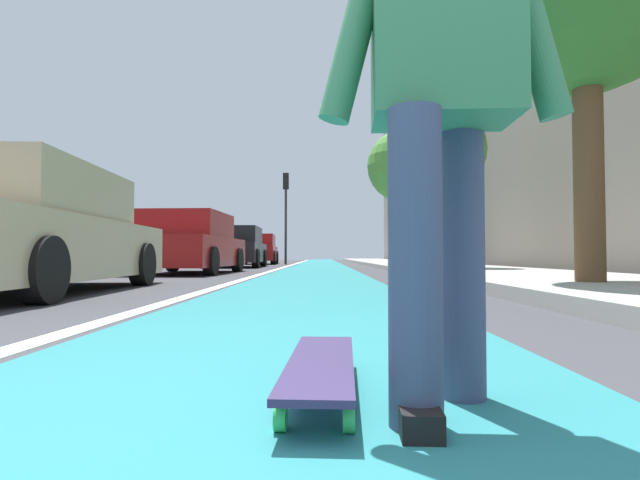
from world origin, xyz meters
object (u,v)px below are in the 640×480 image
(street_tree_mid, at_px, (444,151))
(pedestrian_distant, at_px, (447,234))
(skateboard, at_px, (321,366))
(street_tree_far, at_px, (403,166))
(traffic_light, at_px, (286,202))
(parked_car_end, at_px, (258,250))
(skater_person, at_px, (442,81))
(parked_car_mid, at_px, (189,244))
(parked_car_far, at_px, (237,248))
(parked_car_near, at_px, (27,233))

(street_tree_mid, xyz_separation_m, pedestrian_distant, (-0.93, 0.20, -2.12))
(skateboard, height_order, street_tree_far, street_tree_far)
(traffic_light, bearing_deg, parked_car_end, 68.40)
(skater_person, distance_m, parked_car_end, 23.18)
(parked_car_mid, relative_size, parked_car_end, 1.00)
(skateboard, xyz_separation_m, parked_car_mid, (10.21, 3.28, 0.62))
(skater_person, distance_m, parked_car_far, 16.88)
(parked_car_near, height_order, parked_car_end, parked_car_end)
(skater_person, height_order, parked_car_end, skater_person)
(skateboard, relative_size, street_tree_mid, 0.21)
(parked_car_near, bearing_deg, pedestrian_distant, -49.66)
(parked_car_end, relative_size, street_tree_mid, 1.03)
(pedestrian_distant, bearing_deg, street_tree_far, -1.61)
(parked_car_near, relative_size, street_tree_far, 0.87)
(skateboard, relative_size, street_tree_far, 0.17)
(skater_person, distance_m, parked_car_near, 5.67)
(skater_person, height_order, pedestrian_distant, skater_person)
(skater_person, xyz_separation_m, parked_car_mid, (10.36, 3.62, -0.23))
(skateboard, height_order, parked_car_end, parked_car_end)
(skateboard, relative_size, parked_car_end, 0.20)
(traffic_light, bearing_deg, skater_person, -174.39)
(skater_person, height_order, parked_car_mid, skater_person)
(parked_car_far, bearing_deg, pedestrian_distant, -139.13)
(parked_car_mid, xyz_separation_m, street_tree_mid, (0.09, -6.28, 2.33))
(skateboard, xyz_separation_m, traffic_light, (22.17, 1.85, 3.02))
(parked_car_mid, xyz_separation_m, traffic_light, (11.96, -1.43, 2.40))
(parked_car_near, bearing_deg, skater_person, -137.96)
(street_tree_far, bearing_deg, traffic_light, 39.82)
(parked_car_end, bearing_deg, street_tree_far, -135.45)
(parked_car_near, bearing_deg, traffic_light, -5.06)
(skateboard, xyz_separation_m, skater_person, (-0.15, -0.35, 0.84))
(traffic_light, bearing_deg, street_tree_mid, -157.75)
(skateboard, distance_m, traffic_light, 22.45)
(pedestrian_distant, bearing_deg, skateboard, 163.32)
(skateboard, xyz_separation_m, street_tree_far, (16.35, -3.01, 3.68))
(traffic_light, bearing_deg, pedestrian_distant, -159.99)
(parked_car_far, height_order, street_tree_far, street_tree_far)
(pedestrian_distant, bearing_deg, street_tree_mid, -11.92)
(skater_person, bearing_deg, traffic_light, 5.61)
(parked_car_mid, bearing_deg, street_tree_mid, -89.15)
(traffic_light, height_order, street_tree_far, street_tree_far)
(parked_car_near, distance_m, parked_car_far, 12.29)
(parked_car_far, xyz_separation_m, street_tree_far, (0.00, -6.23, 3.05))
(skateboard, bearing_deg, parked_car_mid, 17.78)
(parked_car_mid, height_order, parked_car_end, parked_car_end)
(parked_car_mid, height_order, street_tree_far, street_tree_far)
(pedestrian_distant, bearing_deg, parked_car_end, 24.52)
(parked_car_end, relative_size, traffic_light, 0.93)
(skateboard, bearing_deg, parked_car_far, 11.14)
(skater_person, xyz_separation_m, street_tree_far, (16.50, -2.66, 2.84))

